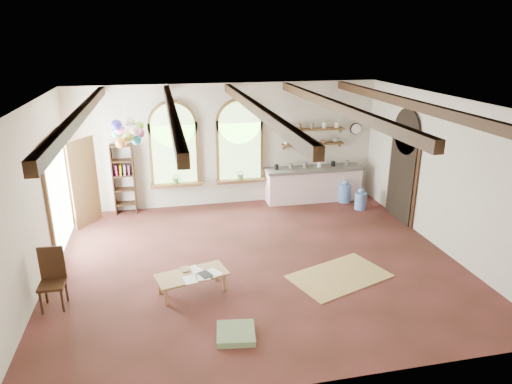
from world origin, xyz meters
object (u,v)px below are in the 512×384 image
object	(u,v)px
kitchen_counter	(313,184)
side_chair	(54,291)
coffee_table	(192,276)
balloon_cluster	(128,132)

from	to	relation	value
kitchen_counter	side_chair	xyz separation A→B (m)	(-5.95, -4.07, -0.18)
kitchen_counter	coffee_table	distance (m)	5.47
kitchen_counter	balloon_cluster	bearing A→B (deg)	-166.69
kitchen_counter	balloon_cluster	xyz separation A→B (m)	(-4.71, -1.11, 1.86)
side_chair	balloon_cluster	world-z (taller)	balloon_cluster
side_chair	kitchen_counter	bearing A→B (deg)	34.36
kitchen_counter	coffee_table	world-z (taller)	kitchen_counter
side_chair	balloon_cluster	bearing A→B (deg)	67.17
kitchen_counter	side_chair	world-z (taller)	side_chair
coffee_table	side_chair	distance (m)	2.31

